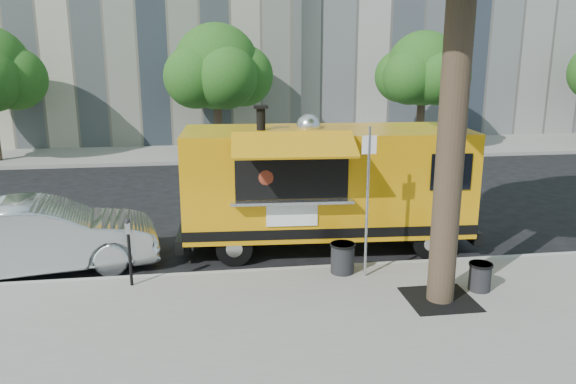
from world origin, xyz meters
name	(u,v)px	position (x,y,z in m)	size (l,w,h in m)	color
ground	(278,259)	(0.00, 0.00, 0.00)	(120.00, 120.00, 0.00)	black
sidewalk	(310,348)	(0.00, -4.00, 0.07)	(60.00, 6.00, 0.15)	gray
curb	(284,272)	(0.00, -0.93, 0.07)	(60.00, 0.14, 0.16)	#999993
far_sidewalk	(241,151)	(0.00, 13.50, 0.07)	(60.00, 5.00, 0.15)	gray
tree_well	(440,299)	(2.60, -2.80, 0.15)	(1.20, 1.20, 0.02)	black
far_tree_b	(217,67)	(-1.00, 12.70, 3.83)	(3.60, 3.60, 5.50)	#33261C
far_tree_c	(423,69)	(8.00, 12.40, 3.72)	(3.24, 3.24, 5.21)	#33261C
sign_post	(368,194)	(1.55, -1.55, 1.85)	(0.28, 0.06, 3.00)	silver
parking_meter	(129,244)	(-3.00, -1.35, 0.98)	(0.11, 0.11, 1.33)	black
food_truck	(325,183)	(1.16, 0.57, 1.56)	(6.85, 3.30, 3.33)	orange
sedan	(42,236)	(-4.95, 0.03, 0.77)	(1.62, 4.65, 1.53)	#B9BDC1
trash_bin_left	(342,257)	(1.15, -1.30, 0.48)	(0.51, 0.51, 0.62)	black
trash_bin_right	(480,276)	(3.50, -2.50, 0.43)	(0.44, 0.44, 0.53)	black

